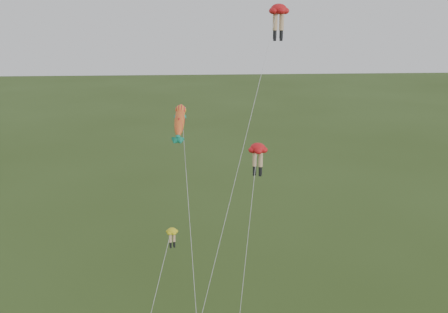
{
  "coord_description": "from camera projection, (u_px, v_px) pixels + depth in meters",
  "views": [
    {
      "loc": [
        -0.13,
        -29.42,
        23.06
      ],
      "look_at": [
        2.12,
        6.0,
        12.43
      ],
      "focal_mm": 40.0,
      "sensor_mm": 36.0,
      "label": 1
    }
  ],
  "objects": [
    {
      "name": "legs_kite_yellow",
      "position": [
        170.0,
        239.0,
        35.49
      ],
      "size": [
        2.98,
        5.65,
        7.98
      ],
      "rotation": [
        0.0,
        0.0,
        0.27
      ],
      "color": "yellow",
      "rests_on": "ground"
    },
    {
      "name": "legs_kite_red_high",
      "position": [
        278.0,
        15.0,
        39.82
      ],
      "size": [
        8.71,
        15.23,
        23.37
      ],
      "rotation": [
        0.0,
        0.0,
        -0.04
      ],
      "color": "red",
      "rests_on": "ground"
    },
    {
      "name": "fish_kite",
      "position": [
        180.0,
        122.0,
        38.93
      ],
      "size": [
        1.97,
        13.0,
        15.98
      ],
      "rotation": [
        0.74,
        0.0,
        -0.11
      ],
      "color": "orange",
      "rests_on": "ground"
    },
    {
      "name": "legs_kite_red_mid",
      "position": [
        257.0,
        154.0,
        33.5
      ],
      "size": [
        2.99,
        6.26,
        14.35
      ],
      "rotation": [
        0.0,
        0.0,
        -0.35
      ],
      "color": "red",
      "rests_on": "ground"
    }
  ]
}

